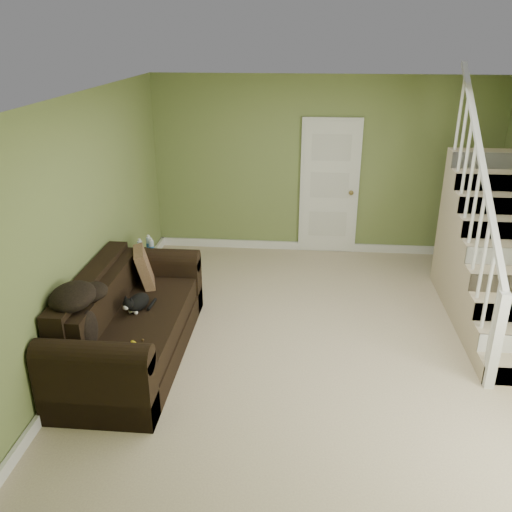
% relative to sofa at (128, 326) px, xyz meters
% --- Properties ---
extents(floor, '(5.00, 5.50, 0.01)m').
position_rel_sofa_xyz_m(floor, '(2.02, 0.40, -0.35)').
color(floor, tan).
rests_on(floor, ground).
extents(ceiling, '(5.00, 5.50, 0.01)m').
position_rel_sofa_xyz_m(ceiling, '(2.02, 0.40, 2.25)').
color(ceiling, white).
rests_on(ceiling, wall_back).
extents(wall_back, '(5.00, 0.04, 2.60)m').
position_rel_sofa_xyz_m(wall_back, '(2.02, 3.15, 0.95)').
color(wall_back, olive).
rests_on(wall_back, floor).
extents(wall_front, '(5.00, 0.04, 2.60)m').
position_rel_sofa_xyz_m(wall_front, '(2.02, -2.35, 0.95)').
color(wall_front, olive).
rests_on(wall_front, floor).
extents(wall_left, '(0.04, 5.50, 2.60)m').
position_rel_sofa_xyz_m(wall_left, '(-0.48, 0.40, 0.95)').
color(wall_left, olive).
rests_on(wall_left, floor).
extents(baseboard_back, '(5.00, 0.04, 0.12)m').
position_rel_sofa_xyz_m(baseboard_back, '(2.02, 3.12, -0.29)').
color(baseboard_back, white).
rests_on(baseboard_back, floor).
extents(baseboard_left, '(0.04, 5.50, 0.12)m').
position_rel_sofa_xyz_m(baseboard_left, '(-0.45, 0.40, -0.29)').
color(baseboard_left, white).
rests_on(baseboard_left, floor).
extents(door, '(0.86, 0.12, 2.02)m').
position_rel_sofa_xyz_m(door, '(2.12, 3.11, 0.66)').
color(door, white).
rests_on(door, floor).
extents(staircase, '(1.00, 2.51, 2.82)m').
position_rel_sofa_xyz_m(staircase, '(4.02, 1.37, 0.29)').
color(staircase, tan).
rests_on(staircase, floor).
extents(sofa, '(1.00, 2.33, 0.92)m').
position_rel_sofa_xyz_m(sofa, '(0.00, 0.00, 0.00)').
color(sofa, black).
rests_on(sofa, floor).
extents(side_table, '(0.52, 0.52, 0.77)m').
position_rel_sofa_xyz_m(side_table, '(-0.19, 1.44, -0.07)').
color(side_table, black).
rests_on(side_table, floor).
extents(cat, '(0.26, 0.47, 0.23)m').
position_rel_sofa_xyz_m(cat, '(0.10, 0.06, 0.23)').
color(cat, black).
rests_on(cat, sofa).
extents(banana, '(0.16, 0.19, 0.05)m').
position_rel_sofa_xyz_m(banana, '(0.28, -0.64, 0.17)').
color(banana, gold).
rests_on(banana, sofa).
extents(throw_pillow, '(0.33, 0.47, 0.44)m').
position_rel_sofa_xyz_m(throw_pillow, '(-0.00, 0.70, 0.35)').
color(throw_pillow, '#442B1B').
rests_on(throw_pillow, sofa).
extents(throw_blanket, '(0.41, 0.53, 0.21)m').
position_rel_sofa_xyz_m(throw_blanket, '(-0.28, -0.55, 0.60)').
color(throw_blanket, black).
rests_on(throw_blanket, sofa).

